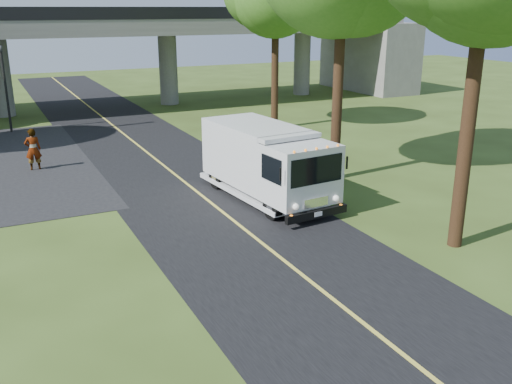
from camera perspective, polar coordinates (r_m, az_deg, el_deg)
ground at (r=15.47m, az=7.02°, el=-10.15°), size 120.00×120.00×0.00m
road at (r=23.79m, az=-6.11°, el=0.14°), size 7.00×90.00×0.02m
lane_line at (r=23.79m, az=-6.11°, el=0.18°), size 0.12×90.00×0.01m
overpass at (r=44.09m, az=-16.55°, el=13.76°), size 54.00×10.00×7.30m
traffic_signal at (r=37.60m, az=-23.84°, el=10.29°), size 0.18×0.22×5.20m
step_van at (r=22.28m, az=1.01°, el=3.16°), size 3.13×7.05×2.87m
pedestrian at (r=28.45m, az=-21.40°, el=3.99°), size 0.72×0.47×1.97m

